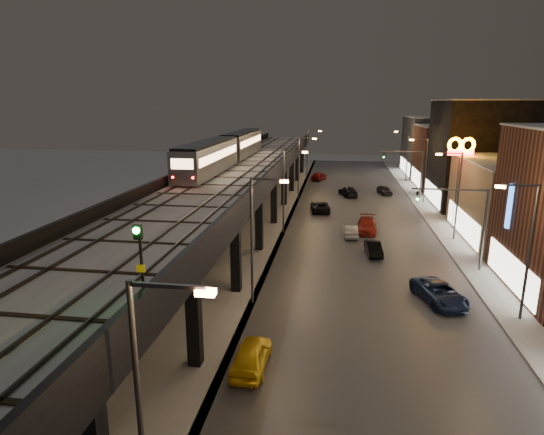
{
  "coord_description": "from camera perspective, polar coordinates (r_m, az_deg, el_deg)",
  "views": [
    {
      "loc": [
        4.94,
        -16.06,
        13.78
      ],
      "look_at": [
        -0.06,
        18.15,
        5.0
      ],
      "focal_mm": 30.0,
      "sensor_mm": 36.0,
      "label": 1
    }
  ],
  "objects": [
    {
      "name": "viaduct_trackbed",
      "position": [
        49.81,
        -4.49,
        5.67
      ],
      "size": [
        8.4,
        100.0,
        0.32
      ],
      "color": "#B2B7C1",
      "rests_on": "elevated_viaduct"
    },
    {
      "name": "car_near_white",
      "position": [
        48.45,
        9.82,
        -1.71
      ],
      "size": [
        1.55,
        3.88,
        1.26
      ],
      "primitive_type": "imported",
      "rotation": [
        0.0,
        0.0,
        3.2
      ],
      "color": "#9C9FA5",
      "rests_on": "ground"
    },
    {
      "name": "traffic_light_rig_a",
      "position": [
        40.66,
        23.62,
        -0.16
      ],
      "size": [
        6.1,
        0.34,
        7.0
      ],
      "color": "#38383A",
      "rests_on": "ground"
    },
    {
      "name": "subway_train",
      "position": [
        56.36,
        -5.58,
        8.54
      ],
      "size": [
        2.72,
        33.41,
        3.25
      ],
      "color": "gray",
      "rests_on": "viaduct_trackbed"
    },
    {
      "name": "car_onc_red",
      "position": [
        72.02,
        13.93,
        3.33
      ],
      "size": [
        2.46,
        4.08,
        1.3
      ],
      "primitive_type": "imported",
      "rotation": [
        0.0,
        0.0,
        0.26
      ],
      "color": "black",
      "rests_on": "ground"
    },
    {
      "name": "building_d",
      "position": [
        67.17,
        24.96,
        7.21
      ],
      "size": [
        12.2,
        13.2,
        14.16
      ],
      "color": "black",
      "rests_on": "ground"
    },
    {
      "name": "streetlight_left_4",
      "position": [
        83.67,
        4.65,
        8.35
      ],
      "size": [
        2.57,
        0.28,
        9.0
      ],
      "color": "#38383A",
      "rests_on": "ground"
    },
    {
      "name": "rail_signal",
      "position": [
        17.19,
        -16.31,
        -3.61
      ],
      "size": [
        0.34,
        0.42,
        2.9
      ],
      "color": "black",
      "rests_on": "viaduct_trackbed"
    },
    {
      "name": "road_surface",
      "position": [
        52.94,
        10.8,
        -1.06
      ],
      "size": [
        17.0,
        120.0,
        0.06
      ],
      "primitive_type": "cube",
      "color": "#46474D",
      "rests_on": "ground"
    },
    {
      "name": "car_onc_white",
      "position": [
        50.63,
        11.82,
        -0.99
      ],
      "size": [
        2.4,
        5.2,
        1.47
      ],
      "primitive_type": "imported",
      "rotation": [
        0.0,
        0.0,
        -0.07
      ],
      "color": "maroon",
      "rests_on": "ground"
    },
    {
      "name": "car_onc_silver",
      "position": [
        43.1,
        12.61,
        -3.89
      ],
      "size": [
        1.63,
        3.83,
        1.23
      ],
      "primitive_type": "imported",
      "rotation": [
        0.0,
        0.0,
        0.09
      ],
      "color": "black",
      "rests_on": "ground"
    },
    {
      "name": "car_onc_dark",
      "position": [
        34.48,
        20.28,
        -8.94
      ],
      "size": [
        3.84,
        5.68,
        1.45
      ],
      "primitive_type": "imported",
      "rotation": [
        0.0,
        0.0,
        0.3
      ],
      "color": "#19274E",
      "rests_on": "ground"
    },
    {
      "name": "elevated_viaduct",
      "position": [
        49.81,
        -4.5,
        4.78
      ],
      "size": [
        9.0,
        100.0,
        6.3
      ],
      "color": "black",
      "rests_on": "ground"
    },
    {
      "name": "sign_mcdonalds",
      "position": [
        53.56,
        22.58,
        7.28
      ],
      "size": [
        3.02,
        0.74,
        10.16
      ],
      "color": "#38383A",
      "rests_on": "ground"
    },
    {
      "name": "building_f",
      "position": [
        94.36,
        20.16,
        8.41
      ],
      "size": [
        12.2,
        16.2,
        11.16
      ],
      "color": "#36363B",
      "rests_on": "ground"
    },
    {
      "name": "car_far_white",
      "position": [
        83.19,
        5.92,
        5.16
      ],
      "size": [
        3.04,
        4.69,
        1.49
      ],
      "primitive_type": "imported",
      "rotation": [
        0.0,
        0.0,
        2.82
      ],
      "color": "maroon",
      "rests_on": "ground"
    },
    {
      "name": "traffic_light_rig_b",
      "position": [
        69.54,
        17.35,
        5.94
      ],
      "size": [
        6.1,
        0.34,
        7.0
      ],
      "color": "#38383A",
      "rests_on": "ground"
    },
    {
      "name": "viaduct_parapet_streetside",
      "position": [
        49.0,
        0.51,
        6.12
      ],
      "size": [
        0.3,
        100.0,
        1.1
      ],
      "primitive_type": "cube",
      "color": "black",
      "rests_on": "elevated_viaduct"
    },
    {
      "name": "under_viaduct_pavement",
      "position": [
        54.0,
        -3.65,
        -0.53
      ],
      "size": [
        11.0,
        120.0,
        0.06
      ],
      "primitive_type": "cube",
      "color": "#9FA1A8",
      "rests_on": "ground"
    },
    {
      "name": "streetlight_right_1",
      "position": [
        32.5,
        29.26,
        -2.87
      ],
      "size": [
        2.56,
        0.28,
        9.0
      ],
      "color": "#38383A",
      "rests_on": "ground"
    },
    {
      "name": "streetlight_right_2",
      "position": [
        49.26,
        22.06,
        3.21
      ],
      "size": [
        2.56,
        0.28,
        9.0
      ],
      "color": "#38383A",
      "rests_on": "ground"
    },
    {
      "name": "car_taxi",
      "position": [
        25.15,
        -2.61,
        -17.03
      ],
      "size": [
        1.8,
        4.31,
        1.46
      ],
      "primitive_type": "imported",
      "rotation": [
        0.0,
        0.0,
        3.12
      ],
      "color": "yellow",
      "rests_on": "ground"
    },
    {
      "name": "streetlight_left_0",
      "position": [
        14.97,
        -15.41,
        -21.14
      ],
      "size": [
        2.57,
        0.28,
        9.0
      ],
      "color": "#38383A",
      "rests_on": "ground"
    },
    {
      "name": "ground",
      "position": [
        21.73,
        -7.5,
        -25.25
      ],
      "size": [
        220.0,
        220.0,
        0.0
      ],
      "primitive_type": "plane",
      "color": "silver"
    },
    {
      "name": "sign_carwash",
      "position": [
        39.1,
        28.38,
        0.3
      ],
      "size": [
        1.52,
        0.35,
        7.86
      ],
      "color": "#38383A",
      "rests_on": "ground"
    },
    {
      "name": "building_c",
      "position": [
        52.6,
        29.39,
        1.77
      ],
      "size": [
        12.2,
        15.2,
        8.16
      ],
      "color": "#846F57",
      "rests_on": "ground"
    },
    {
      "name": "streetlight_left_1",
      "position": [
        30.76,
        -2.06,
        -1.89
      ],
      "size": [
        2.57,
        0.28,
        9.0
      ],
      "color": "#38383A",
      "rests_on": "ground"
    },
    {
      "name": "streetlight_left_3",
      "position": [
        65.83,
        3.6,
        6.77
      ],
      "size": [
        2.57,
        0.28,
        9.0
      ],
      "color": "#38383A",
      "rests_on": "ground"
    },
    {
      "name": "streetlight_right_4",
      "position": [
        84.32,
        16.47,
        7.86
      ],
      "size": [
        2.56,
        0.28,
        9.0
      ],
      "color": "#38383A",
      "rests_on": "ground"
    },
    {
      "name": "car_mid_dark",
      "position": [
        69.51,
        9.53,
        3.21
      ],
      "size": [
        3.26,
        5.17,
        1.4
      ],
      "primitive_type": "imported",
      "rotation": [
        0.0,
        0.0,
        3.43
      ],
      "color": "black",
      "rests_on": "ground"
    },
    {
      "name": "viaduct_parapet_far",
      "position": [
        50.9,
        -9.3,
        6.24
      ],
      "size": [
        0.3,
        100.0,
        1.1
      ],
      "primitive_type": "cube",
      "color": "black",
      "rests_on": "elevated_viaduct"
    },
    {
      "name": "building_e",
      "position": [
        80.82,
        22.08,
        7.04
      ],
      "size": [
        12.2,
        12.2,
        10.16
      ],
      "color": "#502B1E",
      "rests_on": "ground"
    },
    {
      "name": "streetlight_right_3",
      "position": [
        66.67,
        18.54,
        6.16
      ],
      "size": [
        2.56,
        0.28,
        9.0
      ],
      "color": "#38383A",
      "rests_on": "ground"
    },
    {
      "name": "streetlight_left_2",
      "position": [
        48.13,
        1.79,
        4.02
      ],
      "size": [
        2.57,
        0.28,
        9.0
      ],
      "color": "#38383A",
      "rests_on": "ground"
    },
    {
      "name": "car_mid_silver",
      "position": [
        59.05,
        6.07,
        1.35
      ],
      "size": [
        2.86,
        5.13,
        1.36
      ],
      "primitive_type": "imported",
      "rotation": [
        0.0,
        0.0,
        3.27
      ],
      "color": "black",
      "rests_on": "ground"
    },
    {
      "name": "sidewalk_right",
      "position": [
        54.34,
        21.39,
        -1.37
      ],
      "size": [
        4.0,
        120.0,
        0.14
      ],
      "primitive_type": "cube",
      "color": "#9FA1A8",
      "rests_on": "ground"
    }
  ]
}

